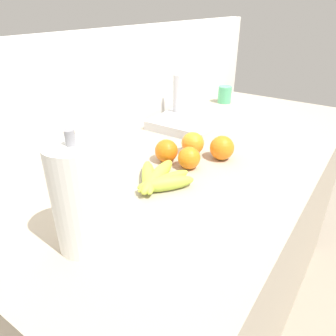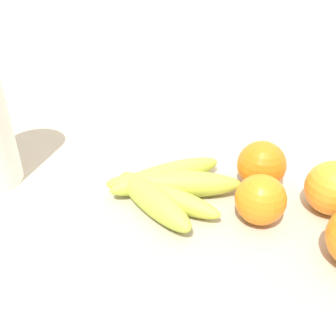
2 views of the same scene
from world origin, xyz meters
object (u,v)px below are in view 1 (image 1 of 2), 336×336
(banana_bunch, at_px, (159,179))
(mug, at_px, (225,95))
(paper_towel_roll, at_px, (80,199))
(orange_center, at_px, (222,148))
(orange_back_right, at_px, (193,143))
(orange_front, at_px, (188,158))
(sink_basin, at_px, (194,119))
(orange_right, at_px, (166,151))

(banana_bunch, distance_m, mug, 0.92)
(banana_bunch, bearing_deg, mug, 13.52)
(paper_towel_roll, bearing_deg, banana_bunch, 3.47)
(orange_center, distance_m, mug, 0.69)
(orange_back_right, distance_m, orange_front, 0.11)
(orange_front, height_order, sink_basin, sink_basin)
(orange_center, bearing_deg, paper_towel_roll, 174.25)
(orange_front, distance_m, mug, 0.79)
(orange_right, xyz_separation_m, orange_center, (0.12, -0.15, 0.00))
(orange_right, xyz_separation_m, mug, (0.75, 0.14, 0.00))
(orange_front, distance_m, orange_center, 0.14)
(orange_right, relative_size, mug, 0.90)
(paper_towel_roll, bearing_deg, orange_right, 11.30)
(orange_right, bearing_deg, banana_bunch, -153.62)
(sink_basin, xyz_separation_m, mug, (0.38, 0.03, 0.02))
(orange_front, height_order, mug, mug)
(orange_back_right, relative_size, orange_right, 1.03)
(orange_center, height_order, paper_towel_roll, paper_towel_roll)
(orange_back_right, height_order, orange_center, orange_center)
(paper_towel_roll, relative_size, sink_basin, 0.76)
(orange_right, relative_size, paper_towel_roll, 0.29)
(orange_back_right, distance_m, sink_basin, 0.31)
(orange_back_right, height_order, orange_right, orange_back_right)
(orange_front, xyz_separation_m, sink_basin, (0.37, 0.19, -0.01))
(banana_bunch, distance_m, paper_towel_roll, 0.32)
(orange_right, bearing_deg, orange_back_right, -22.26)
(orange_center, height_order, mug, mug)
(orange_front, xyz_separation_m, mug, (0.75, 0.23, 0.01))
(orange_center, distance_m, paper_towel_roll, 0.57)
(sink_basin, height_order, mug, sink_basin)
(orange_center, bearing_deg, mug, 24.75)
(orange_front, height_order, paper_towel_roll, paper_towel_roll)
(sink_basin, bearing_deg, orange_front, -152.37)
(mug, bearing_deg, orange_right, -169.11)
(orange_center, xyz_separation_m, mug, (0.63, 0.29, 0.00))
(orange_center, xyz_separation_m, sink_basin, (0.25, 0.26, -0.02))
(orange_back_right, bearing_deg, orange_right, 157.74)
(paper_towel_roll, xyz_separation_m, mug, (1.20, 0.23, -0.08))
(orange_center, xyz_separation_m, paper_towel_roll, (-0.57, 0.06, 0.08))
(mug, bearing_deg, orange_front, -163.10)
(orange_front, relative_size, orange_right, 0.94)
(paper_towel_roll, height_order, sink_basin, paper_towel_roll)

